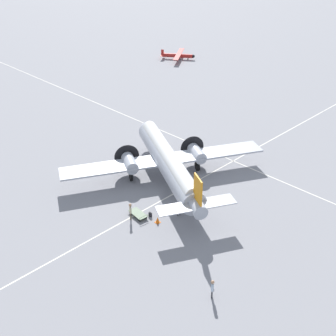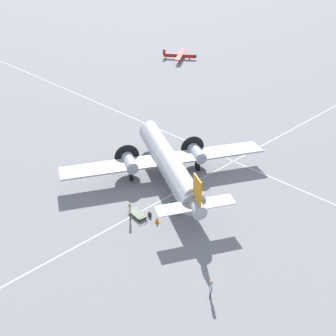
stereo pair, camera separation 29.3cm
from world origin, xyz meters
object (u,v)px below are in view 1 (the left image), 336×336
at_px(suitcase_near_door, 150,214).
at_px(traffic_cone, 158,220).
at_px(ramp_agent, 179,207).
at_px(baggage_cart, 138,214).
at_px(crew_foreground, 212,287).
at_px(light_aircraft_distant, 178,55).
at_px(airliner_main, 167,159).
at_px(passenger_boarding, 130,210).

xyz_separation_m(suitcase_near_door, traffic_cone, (1.22, -0.18, 0.07)).
distance_m(ramp_agent, baggage_cart, 4.04).
height_order(crew_foreground, light_aircraft_distant, light_aircraft_distant).
distance_m(airliner_main, crew_foreground, 17.88).
xyz_separation_m(baggage_cart, traffic_cone, (2.09, 0.63, 0.02)).
relative_size(crew_foreground, light_aircraft_distant, 0.19).
distance_m(airliner_main, baggage_cart, 7.91).
xyz_separation_m(ramp_agent, traffic_cone, (-0.59, -2.29, -0.72)).
height_order(crew_foreground, baggage_cart, crew_foreground).
relative_size(passenger_boarding, light_aircraft_distant, 0.21).
bearing_deg(crew_foreground, baggage_cart, -141.60).
bearing_deg(ramp_agent, light_aircraft_distant, 69.42).
bearing_deg(ramp_agent, traffic_cone, -169.06).
xyz_separation_m(suitcase_near_door, baggage_cart, (-0.88, -0.81, 0.05)).
height_order(ramp_agent, baggage_cart, ramp_agent).
relative_size(crew_foreground, baggage_cart, 0.78).
bearing_deg(passenger_boarding, suitcase_near_door, -83.73).
xyz_separation_m(passenger_boarding, suitcase_near_door, (0.99, 1.65, -0.88)).
bearing_deg(traffic_cone, ramp_agent, 75.47).
bearing_deg(passenger_boarding, crew_foreground, -152.55).
bearing_deg(baggage_cart, passenger_boarding, 88.81).
bearing_deg(baggage_cart, light_aircraft_distant, -43.28).
distance_m(airliner_main, light_aircraft_distant, 50.31).
height_order(airliner_main, crew_foreground, airliner_main).
bearing_deg(airliner_main, baggage_cart, 141.46).
bearing_deg(airliner_main, traffic_cone, 156.93).
relative_size(ramp_agent, light_aircraft_distant, 0.19).
bearing_deg(light_aircraft_distant, traffic_cone, -83.58).
xyz_separation_m(suitcase_near_door, light_aircraft_distant, (-37.86, 43.25, 0.59)).
xyz_separation_m(passenger_boarding, baggage_cart, (0.12, 0.84, -0.83)).
height_order(ramp_agent, light_aircraft_distant, light_aircraft_distant).
xyz_separation_m(airliner_main, suitcase_near_door, (3.90, -6.17, -2.25)).
bearing_deg(ramp_agent, passenger_boarding, 168.77).
distance_m(ramp_agent, light_aircraft_distant, 57.15).
distance_m(crew_foreground, light_aircraft_distant, 67.73).
bearing_deg(crew_foreground, suitcase_near_door, -146.55).
bearing_deg(passenger_boarding, airliner_main, -32.26).
bearing_deg(ramp_agent, crew_foreground, -97.21).
xyz_separation_m(passenger_boarding, ramp_agent, (2.81, 3.77, -0.09)).
relative_size(suitcase_near_door, traffic_cone, 0.77).
relative_size(airliner_main, light_aircraft_distant, 2.50).
height_order(airliner_main, traffic_cone, airliner_main).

